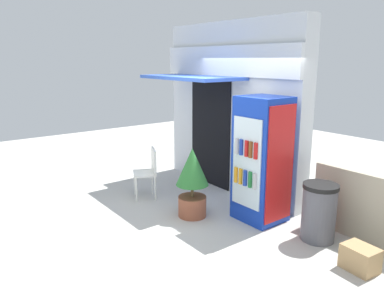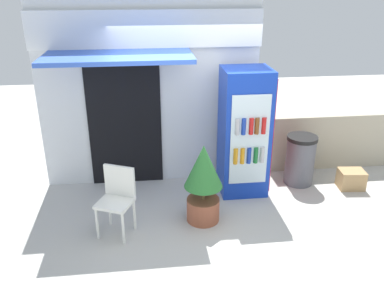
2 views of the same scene
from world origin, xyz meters
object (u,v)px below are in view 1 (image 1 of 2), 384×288
at_px(trash_bin, 319,212).
at_px(cardboard_box, 360,258).
at_px(potted_plant_near_shop, 192,178).
at_px(plastic_chair, 149,169).
at_px(drink_cooler, 262,160).

bearing_deg(trash_bin, cardboard_box, -19.51).
bearing_deg(potted_plant_near_shop, plastic_chair, -174.07).
bearing_deg(trash_bin, potted_plant_near_shop, -152.24).
bearing_deg(plastic_chair, drink_cooler, 25.59).
bearing_deg(potted_plant_near_shop, cardboard_box, 14.18).
bearing_deg(plastic_chair, cardboard_box, 11.63).
bearing_deg(drink_cooler, trash_bin, 6.95).
xyz_separation_m(drink_cooler, plastic_chair, (-1.88, -0.90, -0.44)).
relative_size(plastic_chair, potted_plant_near_shop, 0.81).
bearing_deg(drink_cooler, potted_plant_near_shop, -133.35).
bearing_deg(plastic_chair, potted_plant_near_shop, 5.93).
bearing_deg(trash_bin, plastic_chair, -160.35).
xyz_separation_m(potted_plant_near_shop, cardboard_box, (2.48, 0.63, -0.48)).
height_order(plastic_chair, cardboard_box, plastic_chair).
bearing_deg(cardboard_box, potted_plant_near_shop, -165.82).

